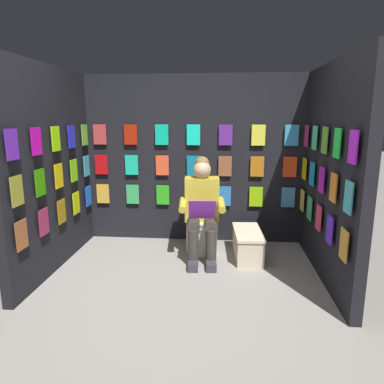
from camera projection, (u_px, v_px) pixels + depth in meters
name	position (u px, v px, depth m)	size (l,w,h in m)	color
ground_plane	(174.00, 318.00, 2.92)	(30.00, 30.00, 0.00)	gray
display_wall_back	(194.00, 160.00, 4.62)	(2.92, 0.14, 2.17)	black
display_wall_left	(331.00, 174.00, 3.51)	(0.14, 1.93, 2.17)	black
display_wall_right	(51.00, 170.00, 3.76)	(0.14, 1.93, 2.17)	black
toilet	(202.00, 225.00, 4.36)	(0.42, 0.57, 0.77)	white
person_reading	(202.00, 208.00, 4.08)	(0.55, 0.70, 1.19)	gold
comic_longbox_near	(247.00, 244.00, 4.17)	(0.35, 0.72, 0.32)	beige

